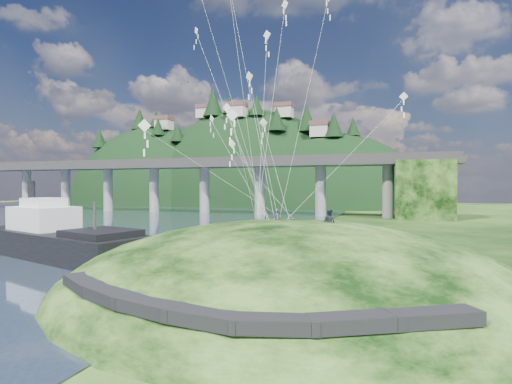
% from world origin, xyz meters
% --- Properties ---
extents(ground, '(320.00, 320.00, 0.00)m').
position_xyz_m(ground, '(0.00, 0.00, 0.00)').
color(ground, black).
rests_on(ground, ground).
extents(grass_hill, '(36.00, 32.00, 13.00)m').
position_xyz_m(grass_hill, '(8.00, 2.00, -1.50)').
color(grass_hill, black).
rests_on(grass_hill, ground).
extents(footpath, '(22.29, 5.84, 0.83)m').
position_xyz_m(footpath, '(7.46, -9.74, 2.08)').
color(footpath, black).
rests_on(footpath, ground).
extents(bridge, '(160.00, 11.00, 15.00)m').
position_xyz_m(bridge, '(-26.46, 70.07, 9.70)').
color(bridge, '#2D2B2B').
rests_on(bridge, ground).
extents(far_ridge, '(153.00, 70.00, 94.50)m').
position_xyz_m(far_ridge, '(-43.58, 122.17, -7.44)').
color(far_ridge, black).
rests_on(far_ridge, ground).
extents(work_barge, '(23.91, 12.50, 8.08)m').
position_xyz_m(work_barge, '(-18.43, 6.81, 2.02)').
color(work_barge, black).
rests_on(work_barge, ground).
extents(wooden_dock, '(13.57, 5.97, 0.97)m').
position_xyz_m(wooden_dock, '(-7.63, 7.43, 0.43)').
color(wooden_dock, '#332314').
rests_on(wooden_dock, ground).
extents(kite_flyers, '(5.00, 1.37, 1.94)m').
position_xyz_m(kite_flyers, '(9.80, 2.67, 5.87)').
color(kite_flyers, '#262833').
rests_on(kite_flyers, ground).
extents(kite_swarm, '(17.31, 17.19, 18.32)m').
position_xyz_m(kite_swarm, '(3.87, 4.19, 18.10)').
color(kite_swarm, white).
rests_on(kite_swarm, ground).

